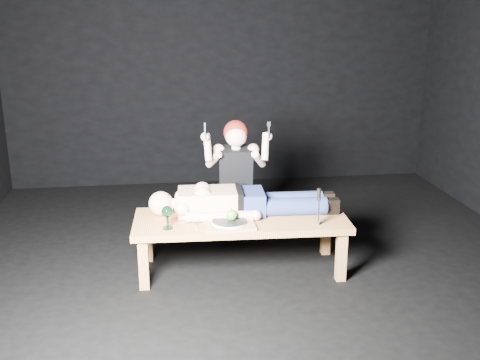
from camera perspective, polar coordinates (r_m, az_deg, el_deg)
The scene contains 13 objects.
ground at distance 4.76m, azimuth 1.57°, elevation -8.77°, with size 5.00×5.00×0.00m, color black.
back_wall at distance 6.79m, azimuth -1.80°, elevation 12.14°, with size 5.00×5.00×0.00m, color black.
table at distance 4.64m, azimuth 0.08°, elevation -6.39°, with size 1.69×0.63×0.45m, color #CF9349.
lying_man at distance 4.63m, azimuth 0.55°, elevation -1.82°, with size 1.60×0.49×0.25m, color #DBAB8A, non-canonical shape.
kneeling_woman at distance 5.04m, azimuth -0.44°, elevation -0.06°, with size 0.63×0.70×1.18m, color black, non-canonical shape.
serving_tray at distance 4.39m, azimuth -1.10°, elevation -4.45°, with size 0.38×0.28×0.02m, color #AC8353.
plate at distance 4.38m, azimuth -1.10°, elevation -4.19°, with size 0.26×0.26×0.02m, color white.
apple at distance 4.38m, azimuth -0.85°, elevation -3.50°, with size 0.08×0.08×0.08m, color #4A952A.
goblet at distance 4.35m, azimuth -7.23°, elevation -3.71°, with size 0.09×0.09×0.18m, color black, non-canonical shape.
fork_flat at distance 4.37m, azimuth -4.36°, elevation -4.71°, with size 0.02×0.18×0.01m, color #B2B2B7.
knife_flat at distance 4.40m, azimuth 0.76°, elevation -4.55°, with size 0.02×0.18×0.01m, color #B2B2B7.
spoon_flat at distance 4.47m, azimuth 0.31°, elevation -4.18°, with size 0.02×0.18×0.01m, color #B2B2B7.
carving_knife at distance 4.40m, azimuth 7.80°, elevation -2.67°, with size 0.04×0.04×0.29m, color #B2B2B7, non-canonical shape.
Camera 1 is at (-0.71, -4.23, 2.06)m, focal length 42.91 mm.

